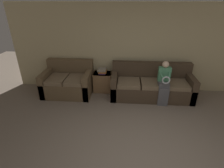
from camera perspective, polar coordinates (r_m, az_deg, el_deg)
name	(u,v)px	position (r m, az deg, el deg)	size (l,w,h in m)	color
wall_back	(139,49)	(5.30, 8.94, 11.20)	(7.69, 0.06, 2.55)	#C6B789
couch_main	(151,86)	(5.19, 12.65, -0.55)	(2.29, 0.87, 0.96)	#473828
couch_side	(68,83)	(5.41, -14.04, 0.47)	(1.40, 0.97, 0.96)	brown
child_left_seated	(164,82)	(4.78, 16.64, 0.71)	(0.32, 0.38, 1.18)	#56565B
side_shelf	(103,82)	(5.40, -3.11, 0.77)	(0.55, 0.44, 0.58)	olive
book_stack	(102,71)	(5.25, -3.19, 4.28)	(0.26, 0.29, 0.14)	#7A4284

